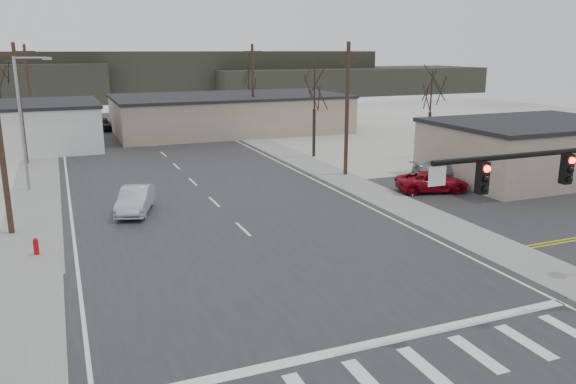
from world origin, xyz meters
The scene contains 25 objects.
ground centered at (0.00, 0.00, 0.00)m, with size 140.00×140.00×0.00m, color silver.
main_road centered at (0.00, 15.00, 0.02)m, with size 18.00×110.00×0.05m, color #252527.
cross_road centered at (0.00, 0.00, 0.02)m, with size 90.00×10.00×0.04m, color #252527.
parking_lot centered at (20.00, 6.00, 0.02)m, with size 18.00×20.00×0.03m, color #252527.
sidewalk_left centered at (-10.60, 20.00, 0.03)m, with size 3.00×90.00×0.06m, color gray.
sidewalk_right centered at (10.60, 20.00, 0.03)m, with size 3.00×90.00×0.06m, color gray.
fire_hydrant centered at (-10.20, 8.00, 0.45)m, with size 0.24×0.24×0.87m.
building_right_far centered at (10.00, 44.00, 2.15)m, with size 26.30×14.30×4.30m.
building_lot centered at (24.00, 12.00, 2.16)m, with size 14.30×10.30×4.30m.
upole_left_c centered at (-11.50, 32.00, 5.22)m, with size 2.20×0.30×10.00m.
upole_left_d centered at (-11.50, 52.00, 5.22)m, with size 2.20×0.30×10.00m.
upole_right_a centered at (11.50, 18.00, 5.22)m, with size 2.20×0.30×10.00m.
upole_right_b centered at (11.50, 40.00, 5.22)m, with size 2.20×0.30×10.00m.
streetlight_main centered at (-10.80, 22.00, 5.09)m, with size 2.40×0.25×9.00m.
tree_right_mid centered at (12.50, 26.00, 5.93)m, with size 3.74×3.74×8.33m.
tree_right_far centered at (15.00, 52.00, 5.58)m, with size 3.52×3.52×7.84m.
tree_lot centered at (22.00, 22.00, 5.58)m, with size 3.52×3.52×7.84m.
hill_center centered at (15.00, 96.00, 4.50)m, with size 80.00×18.00×9.00m, color #333026.
hill_right centered at (50.00, 90.00, 2.75)m, with size 60.00×18.00×5.50m, color #333026.
sedan_crossing centered at (-4.90, 13.49, 0.81)m, with size 1.61×4.62×1.52m, color #9FA4A9.
car_far_a centered at (0.09, 42.79, 0.75)m, with size 1.96×4.82×1.40m, color black.
car_far_b centered at (-3.87, 50.64, 0.80)m, with size 1.78×4.42×1.51m, color black.
car_parked_red centered at (14.45, 11.06, 0.71)m, with size 2.24×4.85×1.35m, color maroon.
car_parked_dark_b centered at (22.85, 11.33, 0.81)m, with size 1.65×4.74×1.56m, color black.
car_parked_silver centered at (17.25, 13.00, 0.80)m, with size 2.14×5.26×1.53m, color gray.
Camera 1 is at (-8.64, -19.55, 9.46)m, focal length 35.00 mm.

